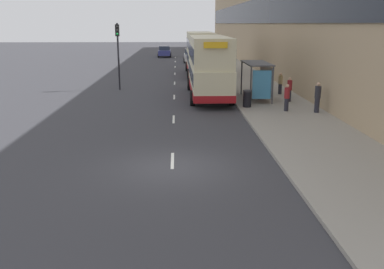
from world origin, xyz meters
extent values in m
plane|color=#38383D|center=(0.00, 0.00, 0.00)|extent=(220.00, 220.00, 0.00)
cube|color=gray|center=(6.50, 38.50, 0.07)|extent=(5.00, 93.00, 0.14)
cube|color=tan|center=(10.50, 38.50, 7.21)|extent=(3.00, 93.00, 14.42)
cube|color=black|center=(8.96, 38.50, 6.49)|extent=(0.12, 89.28, 2.60)
cube|color=silver|center=(0.00, 0.79, 0.01)|extent=(0.12, 2.00, 0.01)
cube|color=silver|center=(0.00, 8.20, 0.01)|extent=(0.12, 2.00, 0.01)
cube|color=silver|center=(0.00, 15.60, 0.01)|extent=(0.12, 2.00, 0.01)
cube|color=silver|center=(0.00, 23.01, 0.01)|extent=(0.12, 2.00, 0.01)
cube|color=silver|center=(0.00, 30.42, 0.01)|extent=(0.12, 2.00, 0.01)
cube|color=silver|center=(0.00, 37.83, 0.01)|extent=(0.12, 2.00, 0.01)
cube|color=silver|center=(0.00, 45.23, 0.01)|extent=(0.12, 2.00, 0.01)
cube|color=silver|center=(0.00, 52.64, 0.01)|extent=(0.12, 2.00, 0.01)
cube|color=#4C4C51|center=(5.60, 13.84, 2.58)|extent=(1.60, 4.20, 0.08)
cylinder|color=#4C4C51|center=(4.90, 11.84, 1.34)|extent=(0.10, 0.10, 2.40)
cylinder|color=#4C4C51|center=(4.90, 15.84, 1.34)|extent=(0.10, 0.10, 2.40)
cylinder|color=#4C4C51|center=(6.30, 11.84, 1.34)|extent=(0.10, 0.10, 2.40)
cylinder|color=#4C4C51|center=(6.30, 15.84, 1.34)|extent=(0.10, 0.10, 2.40)
cube|color=#99A8B2|center=(6.27, 13.84, 1.46)|extent=(0.04, 3.68, 1.92)
cube|color=#3F8CBF|center=(5.60, 11.90, 1.39)|extent=(1.19, 0.10, 1.82)
cube|color=maroon|center=(5.85, 13.84, 0.59)|extent=(0.36, 2.80, 0.08)
cube|color=beige|center=(2.48, 15.43, 1.43)|extent=(2.55, 10.35, 1.85)
cube|color=beige|center=(2.48, 15.43, 3.33)|extent=(2.50, 10.04, 1.95)
cube|color=maroon|center=(2.48, 15.43, 0.72)|extent=(2.58, 10.40, 0.45)
cube|color=#2D3847|center=(2.48, 15.43, 1.79)|extent=(2.58, 9.73, 0.81)
cube|color=#2D3847|center=(2.48, 15.43, 3.23)|extent=(2.55, 9.73, 0.94)
cube|color=yellow|center=(2.48, 10.28, 3.95)|extent=(1.40, 0.08, 0.36)
cylinder|color=black|center=(1.20, 18.95, 0.50)|extent=(0.30, 1.00, 1.00)
cylinder|color=black|center=(3.75, 18.95, 0.50)|extent=(0.30, 1.00, 1.00)
cylinder|color=black|center=(1.20, 12.22, 0.50)|extent=(0.30, 1.00, 1.00)
cylinder|color=black|center=(3.75, 12.22, 0.50)|extent=(0.30, 1.00, 1.00)
cube|color=beige|center=(2.61, 29.19, 1.43)|extent=(2.55, 10.77, 1.85)
cube|color=beige|center=(2.61, 29.19, 3.33)|extent=(2.50, 10.45, 1.95)
cube|color=maroon|center=(2.61, 29.19, 0.72)|extent=(2.58, 10.83, 0.45)
cube|color=#2D3847|center=(2.61, 29.19, 1.79)|extent=(2.58, 10.13, 0.81)
cube|color=#2D3847|center=(2.61, 29.19, 3.23)|extent=(2.55, 10.13, 0.94)
cube|color=yellow|center=(2.61, 23.83, 3.95)|extent=(1.40, 0.08, 0.36)
cylinder|color=black|center=(1.34, 32.86, 0.50)|extent=(0.30, 1.00, 1.00)
cylinder|color=black|center=(3.89, 32.86, 0.50)|extent=(0.30, 1.00, 1.00)
cylinder|color=black|center=(1.34, 25.85, 0.50)|extent=(0.30, 1.00, 1.00)
cylinder|color=black|center=(3.89, 25.85, 0.50)|extent=(0.30, 1.00, 1.00)
cube|color=silver|center=(2.14, 43.96, 0.72)|extent=(1.77, 4.05, 0.84)
cube|color=#2D3847|center=(2.14, 43.76, 1.49)|extent=(1.55, 1.94, 0.69)
cylinder|color=black|center=(1.25, 45.22, 0.30)|extent=(0.20, 0.60, 0.60)
cylinder|color=black|center=(3.02, 45.22, 0.30)|extent=(0.20, 0.60, 0.60)
cylinder|color=black|center=(1.25, 42.71, 0.30)|extent=(0.20, 0.60, 0.60)
cylinder|color=black|center=(3.02, 42.71, 0.30)|extent=(0.20, 0.60, 0.60)
cube|color=navy|center=(-1.71, 53.87, 0.68)|extent=(1.88, 4.09, 0.77)
cube|color=#2D3847|center=(-1.71, 54.08, 1.38)|extent=(1.65, 1.96, 0.63)
cylinder|color=black|center=(-0.77, 52.61, 0.30)|extent=(0.20, 0.60, 0.60)
cylinder|color=black|center=(-2.65, 52.61, 0.30)|extent=(0.20, 0.60, 0.60)
cylinder|color=black|center=(-0.77, 55.14, 0.30)|extent=(0.20, 0.60, 0.60)
cylinder|color=black|center=(-2.65, 55.14, 0.30)|extent=(0.20, 0.60, 0.60)
cylinder|color=#23232D|center=(7.77, 15.87, 0.51)|extent=(0.25, 0.25, 0.74)
cylinder|color=#997F51|center=(7.77, 15.87, 1.19)|extent=(0.31, 0.31, 0.62)
sphere|color=tan|center=(7.77, 15.87, 1.61)|extent=(0.20, 0.20, 0.20)
cylinder|color=#23232D|center=(4.59, 17.41, 0.53)|extent=(0.26, 0.26, 0.77)
cylinder|color=#26262D|center=(4.59, 17.41, 1.23)|extent=(0.32, 0.32, 0.64)
sphere|color=tan|center=(4.59, 17.41, 1.66)|extent=(0.21, 0.21, 0.21)
cylinder|color=#23232D|center=(6.67, 9.62, 0.52)|extent=(0.26, 0.26, 0.76)
cylinder|color=maroon|center=(6.67, 9.62, 1.21)|extent=(0.32, 0.32, 0.63)
sphere|color=tan|center=(6.67, 9.62, 1.63)|extent=(0.20, 0.20, 0.20)
cylinder|color=#23232D|center=(8.34, 9.14, 0.56)|extent=(0.29, 0.29, 0.84)
cylinder|color=#26262D|center=(8.34, 9.14, 1.33)|extent=(0.35, 0.35, 0.70)
sphere|color=tan|center=(8.34, 9.14, 1.79)|extent=(0.23, 0.23, 0.23)
cylinder|color=#23232D|center=(7.63, 12.76, 0.52)|extent=(0.26, 0.26, 0.77)
cylinder|color=maroon|center=(7.63, 12.76, 1.23)|extent=(0.32, 0.32, 0.64)
sphere|color=tan|center=(7.63, 12.76, 1.65)|extent=(0.21, 0.21, 0.21)
cylinder|color=black|center=(4.55, 10.97, 0.61)|extent=(0.52, 0.52, 0.95)
cylinder|color=#2D2D33|center=(4.55, 10.97, 1.14)|extent=(0.55, 0.55, 0.10)
cylinder|color=black|center=(-4.40, 19.34, 2.60)|extent=(0.14, 0.14, 5.20)
cube|color=black|center=(-4.40, 19.29, 4.65)|extent=(0.30, 0.24, 0.90)
sphere|color=#2D2D2D|center=(-4.40, 19.17, 4.92)|extent=(0.16, 0.16, 0.16)
sphere|color=#2D2D2D|center=(-4.40, 19.17, 4.65)|extent=(0.16, 0.16, 0.16)
sphere|color=#19D84C|center=(-4.40, 19.17, 4.38)|extent=(0.16, 0.16, 0.16)
camera|label=1|loc=(0.20, -15.05, 5.17)|focal=40.00mm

